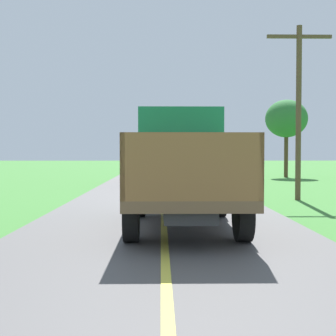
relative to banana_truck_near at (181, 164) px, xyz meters
name	(u,v)px	position (x,y,z in m)	size (l,w,h in m)	color
banana_truck_near	(181,164)	(0.00, 0.00, 0.00)	(2.38, 5.82, 2.80)	#2D2D30
banana_truck_far	(166,158)	(-0.19, 14.55, 0.00)	(2.38, 5.81, 2.80)	#2D2D30
utility_pole_roadside	(299,104)	(4.57, 5.77, 2.05)	(2.37, 0.20, 6.40)	brown
roadside_tree_near_left	(286,119)	(8.40, 21.30, 2.66)	(2.95, 2.95, 5.49)	#4C3823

